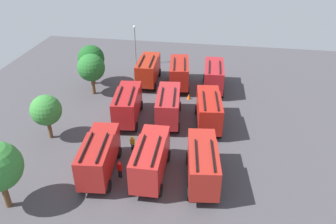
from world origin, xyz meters
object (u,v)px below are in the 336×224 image
firefighter_1 (133,143)px  tree_3 (91,58)px  fire_truck_8 (148,69)px  traffic_cone_1 (189,97)px  lamppost (135,42)px  fire_truck_0 (203,163)px  fire_truck_5 (179,72)px  traffic_cone_0 (121,102)px  firefighter_0 (120,169)px  fire_truck_2 (214,75)px  tree_1 (46,110)px  fire_truck_1 (209,109)px  fire_truck_6 (99,155)px  fire_truck_7 (127,104)px  fire_truck_3 (151,158)px  tree_2 (91,68)px  fire_truck_4 (168,105)px

firefighter_1 → tree_3: 17.56m
fire_truck_8 → traffic_cone_1: fire_truck_8 is taller
lamppost → fire_truck_0: bearing=-154.2°
fire_truck_5 → traffic_cone_1: size_ratio=10.90×
traffic_cone_0 → firefighter_0: bearing=-164.0°
fire_truck_2 → lamppost: lamppost is taller
fire_truck_2 → tree_1: size_ratio=1.46×
fire_truck_1 → lamppost: size_ratio=1.18×
fire_truck_5 → fire_truck_6: bearing=159.6°
fire_truck_5 → fire_truck_7: bearing=147.9°
firefighter_0 → lamppost: bearing=28.4°
fire_truck_1 → fire_truck_6: same height
fire_truck_3 → tree_2: (15.23, 11.03, 1.58)m
fire_truck_8 → tree_3: 7.94m
tree_1 → traffic_cone_1: (11.28, -13.67, -3.03)m
firefighter_0 → fire_truck_3: bearing=-61.8°
fire_truck_7 → traffic_cone_0: 4.52m
fire_truck_4 → fire_truck_2: bearing=-33.0°
fire_truck_6 → fire_truck_2: bearing=-31.5°
fire_truck_1 → tree_1: size_ratio=1.48×
fire_truck_6 → tree_2: size_ratio=1.34×
tree_2 → tree_3: tree_3 is taller
fire_truck_3 → fire_truck_8: size_ratio=0.99×
fire_truck_6 → traffic_cone_1: bearing=-27.4°
firefighter_1 → tree_1: size_ratio=0.32×
fire_truck_7 → firefighter_1: size_ratio=4.63×
fire_truck_4 → firefighter_0: fire_truck_4 is taller
tree_1 → fire_truck_8: bearing=-26.3°
tree_3 → traffic_cone_1: bearing=-100.2°
fire_truck_8 → tree_1: tree_1 is taller
fire_truck_4 → fire_truck_5: bearing=-5.7°
fire_truck_2 → fire_truck_4: (-9.15, 4.69, 0.00)m
tree_1 → tree_2: size_ratio=0.90×
firefighter_0 → fire_truck_8: bearing=22.3°
fire_truck_7 → tree_3: size_ratio=1.32×
fire_truck_5 → fire_truck_0: bearing=-173.5°
lamppost → fire_truck_8: bearing=-152.0°
fire_truck_7 → firefighter_0: size_ratio=4.28×
fire_truck_4 → tree_1: 13.16m
firefighter_1 → traffic_cone_1: (12.03, -4.38, -0.55)m
traffic_cone_0 → traffic_cone_1: 8.80m
fire_truck_3 → traffic_cone_0: bearing=25.8°
fire_truck_6 → traffic_cone_0: fire_truck_6 is taller
tree_1 → traffic_cone_0: (8.49, -5.32, -3.09)m
firefighter_1 → lamppost: (22.39, 5.27, 2.81)m
fire_truck_8 → traffic_cone_0: size_ratio=12.91×
fire_truck_6 → fire_truck_7: 9.70m
fire_truck_0 → firefighter_1: 8.28m
tree_1 → traffic_cone_0: 10.49m
firefighter_1 → firefighter_0: bearing=10.3°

